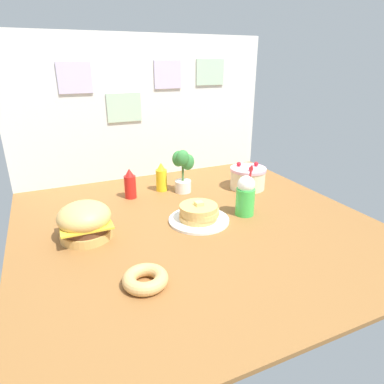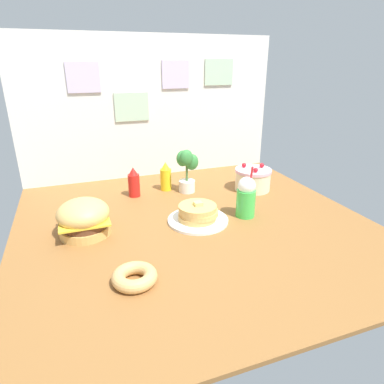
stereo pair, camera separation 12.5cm
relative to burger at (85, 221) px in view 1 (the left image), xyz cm
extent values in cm
cube|color=brown|center=(58.36, -8.60, -10.17)|extent=(192.48, 187.45, 2.00)
cube|color=silver|center=(58.36, 84.63, 42.47)|extent=(192.48, 3.00, 103.27)
cube|color=silver|center=(11.76, 82.53, 65.40)|extent=(21.96, 1.20, 20.04)
cube|color=#B2D1B2|center=(43.19, 82.53, 44.52)|extent=(24.67, 1.20, 20.16)
cube|color=silver|center=(77.02, 82.53, 66.44)|extent=(20.54, 1.20, 19.84)
cube|color=#B2D1B2|center=(111.88, 82.53, 67.65)|extent=(23.10, 1.20, 19.09)
cylinder|color=#DBA859|center=(0.00, 0.00, -6.90)|extent=(26.24, 26.24, 4.54)
cylinder|color=#59331E|center=(0.00, 0.00, -2.86)|extent=(24.14, 24.14, 3.53)
cube|color=yellow|center=(0.00, 0.00, -0.59)|extent=(24.93, 24.93, 1.01)
ellipsoid|color=#E5B260|center=(0.00, 0.00, 2.57)|extent=(26.76, 26.76, 15.14)
cylinder|color=white|center=(60.82, -6.95, -8.41)|extent=(34.31, 34.31, 1.51)
cylinder|color=#E0AD5B|center=(60.40, -6.81, -6.24)|extent=(21.49, 21.49, 2.83)
cylinder|color=#E0AD5B|center=(61.32, -7.28, -3.41)|extent=(21.69, 21.69, 2.83)
cylinder|color=#E0AD5B|center=(60.49, -7.04, -0.59)|extent=(21.40, 21.40, 2.83)
cube|color=#F7E072|center=(60.82, -6.95, 1.83)|extent=(4.44, 4.44, 2.02)
cylinder|color=beige|center=(114.94, 26.82, -2.61)|extent=(24.22, 24.22, 13.12)
cylinder|color=#F2B2C6|center=(114.94, 26.82, 4.96)|extent=(25.19, 25.19, 2.02)
sphere|color=red|center=(122.11, 27.98, 7.59)|extent=(3.23, 3.23, 3.23)
sphere|color=red|center=(110.66, 32.69, 7.59)|extent=(3.23, 3.23, 3.23)
sphere|color=red|center=(112.53, 19.97, 7.59)|extent=(3.23, 3.23, 3.23)
cylinder|color=red|center=(34.43, 43.30, -1.60)|extent=(7.67, 7.67, 15.14)
cone|color=red|center=(34.43, 43.30, 8.49)|extent=(6.14, 6.14, 5.05)
cylinder|color=yellow|center=(57.59, 47.39, -1.60)|extent=(7.67, 7.67, 15.14)
cone|color=yellow|center=(57.59, 47.39, 8.49)|extent=(6.14, 6.14, 5.05)
cylinder|color=green|center=(89.43, -9.65, -1.09)|extent=(11.10, 11.10, 16.15)
sphere|color=white|center=(89.43, -9.65, 9.76)|extent=(10.09, 10.09, 10.09)
cylinder|color=red|center=(91.65, -9.65, 13.04)|extent=(1.21, 3.50, 16.15)
torus|color=tan|center=(16.38, -50.49, -6.34)|extent=(18.77, 18.77, 5.65)
torus|color=#D89ED8|center=(16.38, -50.49, -5.94)|extent=(17.92, 17.92, 4.80)
cylinder|color=white|center=(70.27, 38.99, -5.13)|extent=(11.10, 11.10, 8.07)
cylinder|color=#4C7238|center=(70.27, 38.99, 5.97)|extent=(1.61, 1.61, 14.13)
ellipsoid|color=#38843D|center=(73.70, 38.16, 12.03)|extent=(9.08, 6.05, 11.10)
ellipsoid|color=#38843D|center=(68.55, 42.08, 14.04)|extent=(9.08, 6.05, 11.10)
ellipsoid|color=#38843D|center=(68.85, 35.76, 16.06)|extent=(9.08, 6.05, 11.10)
camera|label=1|loc=(-12.17, -160.60, 75.93)|focal=31.16mm
camera|label=2|loc=(-0.56, -165.31, 75.93)|focal=31.16mm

